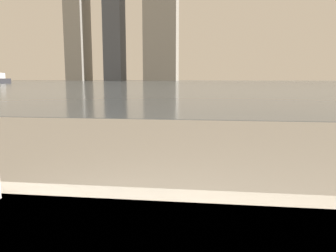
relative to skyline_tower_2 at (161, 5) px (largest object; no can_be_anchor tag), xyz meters
name	(u,v)px	position (x,y,z in m)	size (l,w,h in m)	color
harbor_water	(208,83)	(17.09, -56.00, -26.35)	(180.00, 110.00, 0.01)	slate
harbor_boat_2	(0,80)	(-19.83, -63.36, -25.71)	(2.05, 4.94, 1.81)	#2D2D33
skyline_tower_0	(77,0)	(-30.84, 0.00, 2.52)	(6.33, 10.67, 57.76)	gray
skyline_tower_2	(161,5)	(0.00, 0.00, 0.00)	(11.52, 10.11, 52.71)	gray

